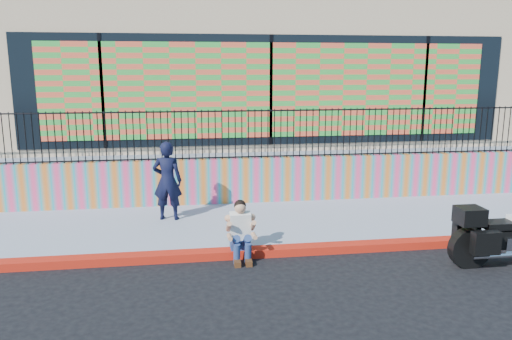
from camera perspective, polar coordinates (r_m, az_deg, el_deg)
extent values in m
plane|color=black|center=(9.57, 5.94, -9.42)|extent=(90.00, 90.00, 0.00)
cube|color=#AB1B0C|center=(9.55, 5.95, -9.00)|extent=(16.00, 0.30, 0.15)
cube|color=#8C92A8|center=(11.06, 3.85, -6.04)|extent=(16.00, 3.00, 0.15)
cube|color=#F23F74|center=(12.42, 2.35, -1.08)|extent=(16.00, 0.20, 1.10)
cube|color=#8C92A8|center=(17.38, -0.74, 2.34)|extent=(16.00, 10.00, 1.25)
cube|color=tan|center=(16.95, -0.68, 11.02)|extent=(14.00, 8.00, 4.00)
cube|color=black|center=(12.99, 1.71, 9.07)|extent=(12.60, 0.04, 2.80)
cube|color=#F55736|center=(12.96, 1.73, 9.06)|extent=(11.48, 0.02, 2.40)
cylinder|color=black|center=(9.55, 23.20, -8.32)|extent=(0.65, 0.14, 0.65)
cube|color=silver|center=(9.95, 27.14, -7.45)|extent=(0.39, 0.33, 0.30)
cube|color=black|center=(9.68, 25.90, -5.64)|extent=(0.54, 0.33, 0.12)
cube|color=black|center=(9.34, 23.24, -4.82)|extent=(0.43, 0.41, 0.30)
cube|color=black|center=(9.30, 24.77, -7.57)|extent=(0.47, 0.18, 0.39)
cube|color=black|center=(9.77, 22.90, -6.51)|extent=(0.47, 0.18, 0.39)
imported|color=black|center=(11.01, -10.09, -1.22)|extent=(0.69, 0.52, 1.73)
cube|color=navy|center=(9.31, -1.84, -8.40)|extent=(0.36, 0.28, 0.18)
cube|color=white|center=(9.16, -1.83, -6.43)|extent=(0.38, 0.27, 0.54)
sphere|color=tan|center=(9.02, -1.81, -4.33)|extent=(0.21, 0.21, 0.21)
cube|color=#472814|center=(8.96, -2.16, -10.53)|extent=(0.11, 0.26, 0.10)
cube|color=#472814|center=(8.98, -0.87, -10.47)|extent=(0.11, 0.26, 0.10)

